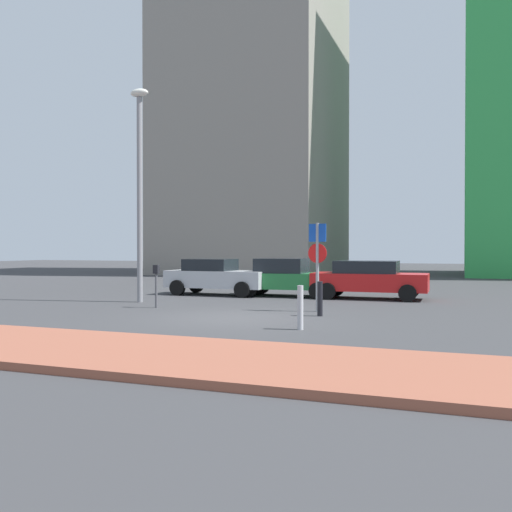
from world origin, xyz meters
The scene contains 11 objects.
ground_plane centered at (0.00, 0.00, 0.00)m, with size 120.00×120.00×0.00m, color #38383A.
sidewalk_brick centered at (0.00, -5.85, 0.07)m, with size 40.00×3.29×0.14m, color #93513D.
parked_car_silver centered at (-3.68, 6.74, 0.77)m, with size 4.29×1.95×1.50m.
parked_car_green centered at (-0.77, 7.18, 0.78)m, with size 4.16×2.20×1.53m.
parked_car_red centered at (2.56, 7.16, 0.78)m, with size 4.35×2.00×1.46m.
parking_sign_post centered at (1.77, 2.26, 1.71)m, with size 0.60×0.10×2.72m.
parking_meter centered at (-3.43, 1.48, 0.91)m, with size 0.18×0.14×1.40m.
street_lamp centered at (-4.98, 2.96, 4.47)m, with size 0.70×0.36×7.68m.
traffic_bollard_near centered at (2.11, 1.18, 0.50)m, with size 0.15×0.15×1.00m, color black.
traffic_bollard_mid centered at (2.32, -1.58, 0.53)m, with size 0.14×0.14×1.06m, color #B7B7BC.
building_under_construction centered at (-9.61, 27.29, 12.75)m, with size 12.37×13.60×25.50m, color gray.
Camera 1 is at (5.94, -14.33, 1.94)m, focal length 38.99 mm.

